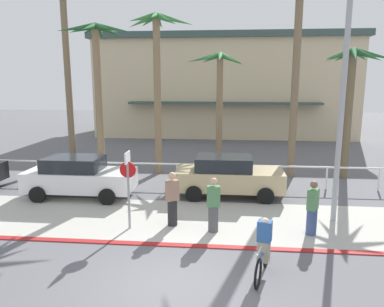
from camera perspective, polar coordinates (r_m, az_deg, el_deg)
ground_plane at (r=18.53m, az=1.75°, el=-3.71°), size 80.00×80.00×0.00m
sidewalk_strip at (r=13.03m, az=0.05°, el=-10.23°), size 44.00×4.00×0.02m
curb_paint at (r=11.20m, az=-0.95°, el=-13.94°), size 44.00×0.24×0.03m
building_backdrop at (r=35.07m, az=5.04°, el=10.38°), size 22.08×11.81×8.52m
rail_fence at (r=16.87m, az=1.43°, el=-2.28°), size 20.12×0.08×1.04m
stop_sign_bike_lane at (r=12.01m, az=-9.79°, el=-3.89°), size 0.52×0.56×2.56m
streetlight_curb at (r=12.84m, az=22.44°, el=8.16°), size 0.24×2.54×7.50m
palm_tree_1 at (r=22.14m, az=-18.85°, el=16.10°), size 3.51×2.91×9.85m
palm_tree_2 at (r=19.02m, az=-14.42°, el=13.50°), size 3.22×3.12×7.46m
palm_tree_3 at (r=18.99m, az=-5.37°, el=14.76°), size 3.28×3.03×8.01m
palm_tree_4 at (r=21.29m, az=4.22°, el=11.45°), size 3.37×3.40×6.31m
palm_tree_5 at (r=18.96m, az=16.02°, el=19.33°), size 3.18×3.60×10.14m
palm_tree_6 at (r=19.38m, az=23.38°, el=10.33°), size 3.44×3.55×6.28m
car_white_1 at (r=16.02m, az=-16.98°, el=-3.38°), size 4.40×2.02×1.69m
car_tan_2 at (r=15.49m, az=5.57°, el=-3.43°), size 4.40×2.02×1.69m
cyclist_blue_0 at (r=9.61m, az=10.94°, el=-14.11°), size 0.56×1.77×1.50m
pedestrian_0 at (r=12.20m, az=18.00°, el=-8.28°), size 0.44×0.48×1.75m
pedestrian_1 at (r=11.85m, az=3.30°, el=-8.21°), size 0.43×0.36×1.79m
pedestrian_2 at (r=12.33m, az=-3.04°, el=-7.29°), size 0.48×0.44×1.84m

